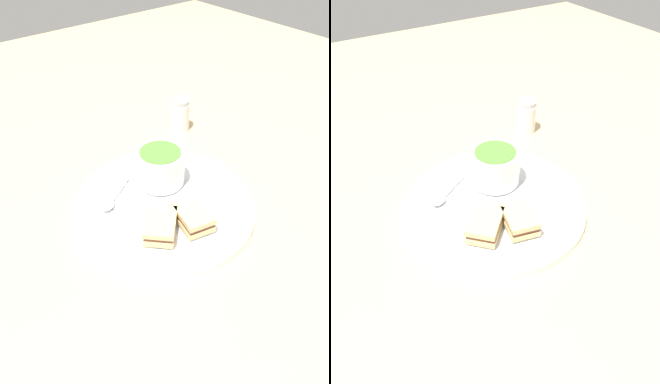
% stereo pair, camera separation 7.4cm
% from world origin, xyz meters
% --- Properties ---
extents(ground_plane, '(2.40, 2.40, 0.00)m').
position_xyz_m(ground_plane, '(0.00, 0.00, 0.00)').
color(ground_plane, '#D1B27F').
extents(plate, '(0.37, 0.37, 0.02)m').
position_xyz_m(plate, '(0.00, 0.00, 0.01)').
color(plate, white).
rests_on(plate, ground_plane).
extents(soup_bowl, '(0.10, 0.10, 0.07)m').
position_xyz_m(soup_bowl, '(-0.03, -0.05, 0.06)').
color(soup_bowl, white).
rests_on(soup_bowl, plate).
extents(spoon, '(0.11, 0.07, 0.01)m').
position_xyz_m(spoon, '(0.09, -0.06, 0.02)').
color(spoon, silver).
rests_on(spoon, plate).
extents(sandwich_half_near, '(0.10, 0.10, 0.03)m').
position_xyz_m(sandwich_half_near, '(0.06, 0.06, 0.04)').
color(sandwich_half_near, '#DBBC7F').
rests_on(sandwich_half_near, plate).
extents(sandwich_half_far, '(0.07, 0.09, 0.03)m').
position_xyz_m(sandwich_half_far, '(0.00, 0.08, 0.04)').
color(sandwich_half_far, '#DBBC7F').
rests_on(sandwich_half_far, plate).
extents(salt_shaker, '(0.05, 0.05, 0.09)m').
position_xyz_m(salt_shaker, '(-0.23, -0.22, 0.04)').
color(salt_shaker, silver).
rests_on(salt_shaker, ground_plane).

